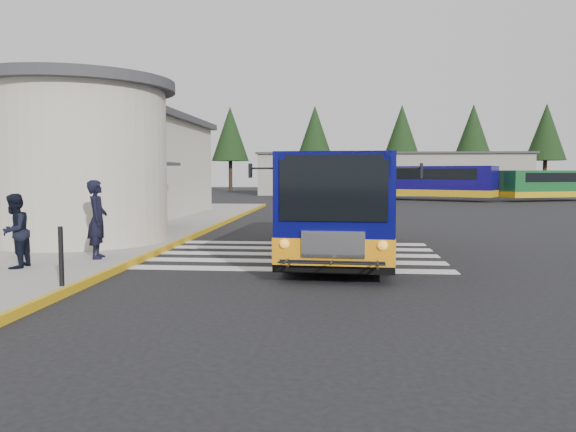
# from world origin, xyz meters

# --- Properties ---
(ground) EXTENTS (140.00, 140.00, 0.00)m
(ground) POSITION_xyz_m (0.00, 0.00, 0.00)
(ground) COLOR black
(ground) RESTS_ON ground
(sidewalk) EXTENTS (10.00, 34.00, 0.15)m
(sidewalk) POSITION_xyz_m (-9.00, 4.00, 0.07)
(sidewalk) COLOR gray
(sidewalk) RESTS_ON ground
(curb_strip) EXTENTS (0.12, 34.00, 0.16)m
(curb_strip) POSITION_xyz_m (-4.05, 4.00, 0.08)
(curb_strip) COLOR gold
(curb_strip) RESTS_ON ground
(station_building) EXTENTS (12.70, 18.70, 4.80)m
(station_building) POSITION_xyz_m (-10.84, 6.91, 2.57)
(station_building) COLOR #B9B39D
(station_building) RESTS_ON ground
(crosswalk) EXTENTS (8.00, 5.35, 0.01)m
(crosswalk) POSITION_xyz_m (-0.50, -0.80, 0.01)
(crosswalk) COLOR silver
(crosswalk) RESTS_ON ground
(depot_building) EXTENTS (26.40, 8.40, 4.20)m
(depot_building) POSITION_xyz_m (6.00, 42.00, 2.11)
(depot_building) COLOR gray
(depot_building) RESTS_ON ground
(tree_line) EXTENTS (58.40, 4.40, 10.00)m
(tree_line) POSITION_xyz_m (6.29, 50.00, 6.77)
(tree_line) COLOR black
(tree_line) RESTS_ON ground
(transit_bus) EXTENTS (3.41, 9.49, 2.64)m
(transit_bus) POSITION_xyz_m (0.97, -0.62, 1.26)
(transit_bus) COLOR #070854
(transit_bus) RESTS_ON ground
(pedestrian_a) EXTENTS (0.61, 0.78, 1.89)m
(pedestrian_a) POSITION_xyz_m (-4.95, -2.88, 1.10)
(pedestrian_a) COLOR black
(pedestrian_a) RESTS_ON sidewalk
(pedestrian_b) EXTENTS (0.67, 0.83, 1.62)m
(pedestrian_b) POSITION_xyz_m (-6.15, -4.38, 0.96)
(pedestrian_b) COLOR black
(pedestrian_b) RESTS_ON sidewalk
(bollard) EXTENTS (0.09, 0.09, 1.10)m
(bollard) POSITION_xyz_m (-4.20, -6.15, 0.70)
(bollard) COLOR black
(bollard) RESTS_ON sidewalk
(far_bus_a) EXTENTS (9.29, 6.55, 2.36)m
(far_bus_a) POSITION_xyz_m (8.53, 29.83, 1.54)
(far_bus_a) COLOR #0D0753
(far_bus_a) RESTS_ON ground
(far_bus_b) EXTENTS (8.25, 5.08, 2.06)m
(far_bus_b) POSITION_xyz_m (17.24, 29.89, 1.34)
(far_bus_b) COLOR #154F23
(far_bus_b) RESTS_ON ground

